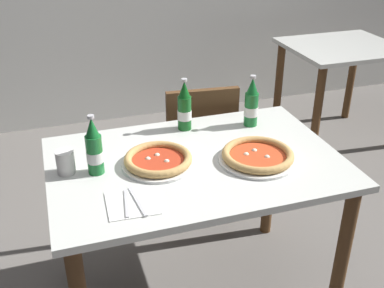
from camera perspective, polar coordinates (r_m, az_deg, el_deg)
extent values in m
cube|color=silver|center=(1.95, 0.45, -2.34)|extent=(1.20, 0.80, 0.03)
cylinder|color=brown|center=(2.14, 17.71, -13.10)|extent=(0.06, 0.06, 0.72)
cylinder|color=brown|center=(2.37, -14.92, -8.20)|extent=(0.06, 0.06, 0.72)
cylinder|color=brown|center=(2.60, 9.43, -4.02)|extent=(0.06, 0.06, 0.72)
cube|color=brown|center=(2.72, 0.34, -0.31)|extent=(0.44, 0.44, 0.04)
cube|color=brown|center=(2.47, 1.28, 2.26)|extent=(0.38, 0.07, 0.40)
cylinder|color=brown|center=(3.01, 2.78, -2.26)|extent=(0.04, 0.04, 0.41)
cylinder|color=brown|center=(2.95, -3.62, -2.97)|extent=(0.04, 0.04, 0.41)
cylinder|color=brown|center=(2.74, 4.61, -5.75)|extent=(0.04, 0.04, 0.41)
cylinder|color=brown|center=(2.67, -2.45, -6.63)|extent=(0.04, 0.04, 0.41)
cube|color=silver|center=(3.68, 17.83, 11.12)|extent=(0.80, 0.70, 0.03)
cylinder|color=brown|center=(3.40, 14.90, 3.39)|extent=(0.06, 0.06, 0.72)
cylinder|color=brown|center=(3.86, 10.44, 6.84)|extent=(0.06, 0.06, 0.72)
cylinder|color=brown|center=(4.21, 18.74, 7.60)|extent=(0.06, 0.06, 0.72)
cylinder|color=white|center=(1.96, 7.94, -1.82)|extent=(0.32, 0.32, 0.01)
cylinder|color=#CC4723|center=(1.95, 7.97, -1.54)|extent=(0.23, 0.23, 0.01)
torus|color=tan|center=(1.95, 7.99, -1.26)|extent=(0.30, 0.30, 0.03)
sphere|color=silver|center=(1.96, 6.59, -1.33)|extent=(0.02, 0.02, 0.02)
sphere|color=silver|center=(1.95, 9.09, -1.64)|extent=(0.02, 0.02, 0.02)
sphere|color=silver|center=(1.99, 7.58, -0.87)|extent=(0.02, 0.02, 0.02)
cylinder|color=white|center=(1.91, -4.11, -2.37)|extent=(0.30, 0.30, 0.01)
cylinder|color=#BC381E|center=(1.91, -4.12, -2.08)|extent=(0.21, 0.21, 0.01)
torus|color=tan|center=(1.90, -4.13, -1.80)|extent=(0.28, 0.28, 0.03)
sphere|color=silver|center=(1.92, -5.36, -1.88)|extent=(0.02, 0.02, 0.02)
sphere|color=silver|center=(1.90, -3.08, -2.18)|extent=(0.02, 0.02, 0.02)
sphere|color=silver|center=(1.94, -4.25, -1.43)|extent=(0.02, 0.02, 0.02)
cylinder|color=#196B2D|center=(1.86, -11.71, -1.26)|extent=(0.06, 0.06, 0.16)
cone|color=#196B2D|center=(1.80, -12.07, 2.00)|extent=(0.05, 0.05, 0.07)
cylinder|color=#B7B7BC|center=(1.79, -12.20, 3.25)|extent=(0.03, 0.03, 0.01)
cylinder|color=white|center=(1.86, -11.69, -1.48)|extent=(0.07, 0.07, 0.04)
cylinder|color=#14591E|center=(2.17, -0.92, 3.78)|extent=(0.06, 0.06, 0.16)
cone|color=#14591E|center=(2.13, -0.94, 6.67)|extent=(0.05, 0.05, 0.07)
cylinder|color=#B7B7BC|center=(2.11, -0.95, 7.78)|extent=(0.03, 0.03, 0.01)
cylinder|color=white|center=(2.17, -0.91, 3.59)|extent=(0.07, 0.07, 0.04)
cylinder|color=#196B2D|center=(2.23, 7.18, 4.19)|extent=(0.06, 0.06, 0.16)
cone|color=#196B2D|center=(2.18, 7.36, 7.02)|extent=(0.05, 0.05, 0.07)
cylinder|color=#B7B7BC|center=(2.17, 7.43, 8.09)|extent=(0.03, 0.03, 0.01)
cylinder|color=white|center=(2.23, 7.16, 4.01)|extent=(0.07, 0.07, 0.04)
cube|color=white|center=(1.69, -7.28, -7.12)|extent=(0.19, 0.19, 0.00)
cube|color=silver|center=(1.69, -6.62, -6.89)|extent=(0.03, 0.19, 0.00)
cube|color=silver|center=(1.69, -7.96, -7.11)|extent=(0.04, 0.17, 0.00)
cylinder|color=white|center=(1.90, -15.09, -2.13)|extent=(0.07, 0.07, 0.09)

